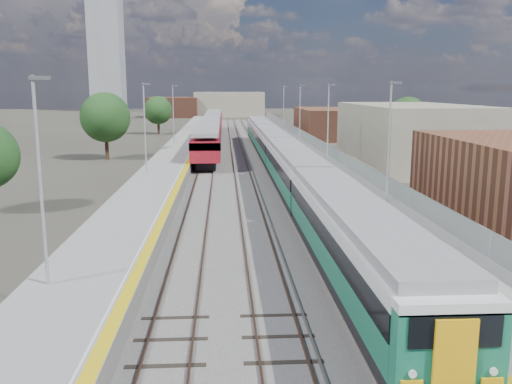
{
  "coord_description": "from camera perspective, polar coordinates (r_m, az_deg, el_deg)",
  "views": [
    {
      "loc": [
        -3.71,
        -11.25,
        8.07
      ],
      "look_at": [
        -1.89,
        19.3,
        2.2
      ],
      "focal_mm": 38.0,
      "sensor_mm": 36.0,
      "label": 1
    }
  ],
  "objects": [
    {
      "name": "green_train",
      "position": [
        50.09,
        2.59,
        4.04
      ],
      "size": [
        2.75,
        76.55,
        3.02
      ],
      "color": "black",
      "rests_on": "ground"
    },
    {
      "name": "tree_d",
      "position": [
        73.3,
        15.64,
        7.6
      ],
      "size": [
        5.18,
        5.18,
        7.02
      ],
      "color": "#382619",
      "rests_on": "ground"
    },
    {
      "name": "tree_b",
      "position": [
        64.49,
        -15.58,
        7.58
      ],
      "size": [
        5.65,
        5.65,
        7.66
      ],
      "color": "#382619",
      "rests_on": "ground"
    },
    {
      "name": "buildings",
      "position": [
        150.56,
        -9.1,
        11.73
      ],
      "size": [
        72.0,
        185.5,
        40.0
      ],
      "color": "brown",
      "rests_on": "ground"
    },
    {
      "name": "tree_c",
      "position": [
        98.52,
        -10.28,
        8.46
      ],
      "size": [
        4.98,
        4.98,
        6.74
      ],
      "color": "#382619",
      "rests_on": "ground"
    },
    {
      "name": "red_train",
      "position": [
        81.26,
        -4.7,
        6.7
      ],
      "size": [
        2.98,
        60.41,
        3.76
      ],
      "color": "black",
      "rests_on": "ground"
    },
    {
      "name": "ground",
      "position": [
        61.89,
        0.05,
        3.37
      ],
      "size": [
        320.0,
        320.0,
        0.0
      ],
      "primitive_type": "plane",
      "color": "#47443A",
      "rests_on": "ground"
    },
    {
      "name": "platform_left",
      "position": [
        64.41,
        -8.16,
        4.02
      ],
      "size": [
        4.3,
        155.0,
        8.52
      ],
      "color": "slate",
      "rests_on": "ground"
    },
    {
      "name": "platform_right",
      "position": [
        64.81,
        4.6,
        4.15
      ],
      "size": [
        4.7,
        155.0,
        8.52
      ],
      "color": "slate",
      "rests_on": "ground"
    },
    {
      "name": "tracks",
      "position": [
        65.94,
        -1.6,
        3.92
      ],
      "size": [
        8.96,
        160.0,
        0.17
      ],
      "color": "#4C3323",
      "rests_on": "ground"
    },
    {
      "name": "ballast_bed",
      "position": [
        64.27,
        -2.09,
        3.67
      ],
      "size": [
        10.5,
        155.0,
        0.06
      ],
      "primitive_type": "cube",
      "color": "#565451",
      "rests_on": "ground"
    }
  ]
}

